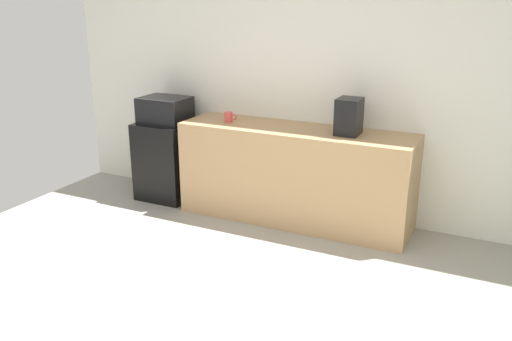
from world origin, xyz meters
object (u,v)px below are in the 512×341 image
Objects in this scene: microwave at (165,110)px; mug_white at (229,117)px; mini_fridge at (168,160)px; coffee_maker at (349,116)px.

mug_white is at bearing -2.35° from microwave.
microwave is at bearing 0.00° from mini_fridge.
mug_white is at bearing -2.35° from mini_fridge.
microwave reaches higher than mini_fridge.
mug_white is 0.40× the size of coffee_maker.
microwave is at bearing 180.00° from coffee_maker.
coffee_maker reaches higher than microwave.
coffee_maker reaches higher than mug_white.
coffee_maker is (1.17, 0.03, 0.11)m from mug_white.
mini_fridge is 0.94m from mug_white.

